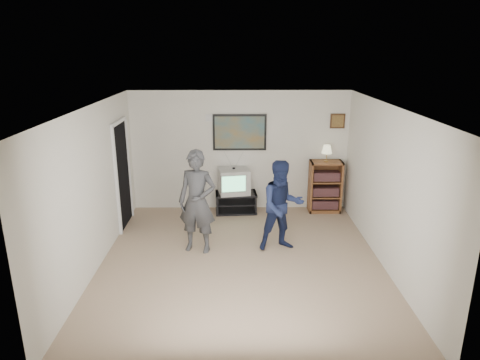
{
  "coord_description": "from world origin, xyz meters",
  "views": [
    {
      "loc": [
        -0.08,
        -6.17,
        3.32
      ],
      "look_at": [
        -0.01,
        0.8,
        1.15
      ],
      "focal_mm": 32.0,
      "sensor_mm": 36.0,
      "label": 1
    }
  ],
  "objects_px": {
    "crt_television": "(234,181)",
    "bookshelf": "(325,186)",
    "person_short": "(282,206)",
    "media_stand": "(236,202)",
    "person_tall": "(197,202)"
  },
  "relations": [
    {
      "from": "person_tall",
      "to": "person_short",
      "type": "distance_m",
      "value": 1.41
    },
    {
      "from": "bookshelf",
      "to": "person_tall",
      "type": "height_order",
      "value": "person_tall"
    },
    {
      "from": "person_short",
      "to": "person_tall",
      "type": "bearing_deg",
      "value": 170.02
    },
    {
      "from": "person_short",
      "to": "bookshelf",
      "type": "bearing_deg",
      "value": 46.48
    },
    {
      "from": "crt_television",
      "to": "person_tall",
      "type": "bearing_deg",
      "value": -118.76
    },
    {
      "from": "person_tall",
      "to": "person_short",
      "type": "xyz_separation_m",
      "value": [
        1.41,
        0.04,
        -0.09
      ]
    },
    {
      "from": "crt_television",
      "to": "person_short",
      "type": "bearing_deg",
      "value": -74.49
    },
    {
      "from": "media_stand",
      "to": "person_tall",
      "type": "distance_m",
      "value": 1.98
    },
    {
      "from": "crt_television",
      "to": "bookshelf",
      "type": "xyz_separation_m",
      "value": [
        1.9,
        0.05,
        -0.14
      ]
    },
    {
      "from": "crt_television",
      "to": "bookshelf",
      "type": "bearing_deg",
      "value": -8.34
    },
    {
      "from": "crt_television",
      "to": "person_tall",
      "type": "relative_size",
      "value": 0.35
    },
    {
      "from": "person_short",
      "to": "crt_television",
      "type": "bearing_deg",
      "value": 103.67
    },
    {
      "from": "person_tall",
      "to": "crt_television",
      "type": "bearing_deg",
      "value": 84.47
    },
    {
      "from": "media_stand",
      "to": "crt_television",
      "type": "xyz_separation_m",
      "value": [
        -0.04,
        0.0,
        0.47
      ]
    },
    {
      "from": "crt_television",
      "to": "person_tall",
      "type": "height_order",
      "value": "person_tall"
    }
  ]
}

